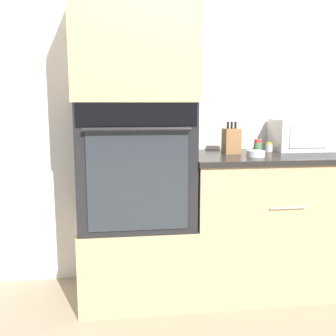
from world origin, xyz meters
name	(u,v)px	position (x,y,z in m)	size (l,w,h in m)	color
ground_plane	(199,313)	(0.00, 0.00, 0.00)	(12.00, 12.00, 0.00)	gray
wall_back	(183,105)	(0.00, 0.63, 1.25)	(8.00, 0.05, 2.50)	silver
oven_cabinet_base	(137,258)	(-0.36, 0.30, 0.25)	(0.72, 0.60, 0.50)	tan
wall_oven	(135,163)	(-0.36, 0.30, 0.89)	(0.70, 0.64, 0.77)	black
oven_cabinet_upper	(134,39)	(-0.36, 0.30, 1.65)	(0.72, 0.60, 0.76)	tan
counter_unit	(267,221)	(0.53, 0.30, 0.47)	(1.09, 0.63, 0.93)	tan
microwave	(303,135)	(0.83, 0.45, 1.04)	(0.42, 0.27, 0.22)	#B2B5BA
knife_block	(231,141)	(0.28, 0.37, 1.02)	(0.10, 0.12, 0.21)	olive
bowl	(256,154)	(0.39, 0.18, 0.95)	(0.11, 0.11, 0.04)	silver
condiment_jar_near	(258,147)	(0.44, 0.28, 0.98)	(0.05, 0.05, 0.10)	#427047
condiment_jar_mid	(269,147)	(0.57, 0.41, 0.96)	(0.05, 0.05, 0.06)	silver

